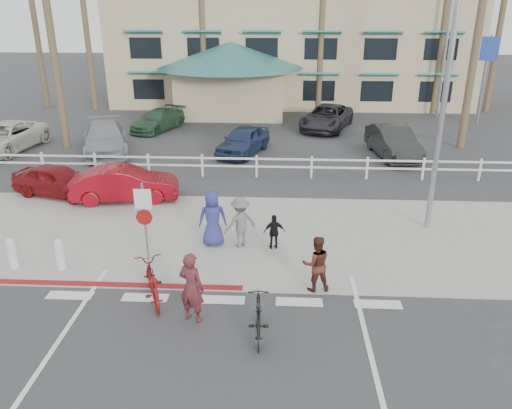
# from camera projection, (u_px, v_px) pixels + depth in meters

# --- Properties ---
(ground) EXTENTS (140.00, 140.00, 0.00)m
(ground) POSITION_uv_depth(u_px,v_px,m) (219.00, 314.00, 12.32)
(ground) COLOR #333335
(bike_path) EXTENTS (12.00, 16.00, 0.01)m
(bike_path) POSITION_uv_depth(u_px,v_px,m) (207.00, 368.00, 10.47)
(bike_path) COLOR #333335
(bike_path) RESTS_ON ground
(sidewalk_plaza) EXTENTS (22.00, 7.00, 0.01)m
(sidewalk_plaza) POSITION_uv_depth(u_px,v_px,m) (235.00, 235.00, 16.49)
(sidewalk_plaza) COLOR gray
(sidewalk_plaza) RESTS_ON ground
(cross_street) EXTENTS (40.00, 5.00, 0.01)m
(cross_street) POSITION_uv_depth(u_px,v_px,m) (244.00, 193.00, 20.20)
(cross_street) COLOR #333335
(cross_street) RESTS_ON ground
(parking_lot) EXTENTS (50.00, 16.00, 0.01)m
(parking_lot) POSITION_uv_depth(u_px,v_px,m) (256.00, 136.00, 29.00)
(parking_lot) COLOR #333335
(parking_lot) RESTS_ON ground
(curb_red) EXTENTS (7.00, 0.25, 0.02)m
(curb_red) POSITION_uv_depth(u_px,v_px,m) (115.00, 285.00, 13.58)
(curb_red) COLOR maroon
(curb_red) RESTS_ON ground
(rail_fence) EXTENTS (29.40, 0.16, 1.00)m
(rail_fence) POSITION_uv_depth(u_px,v_px,m) (259.00, 166.00, 21.84)
(rail_fence) COLOR silver
(rail_fence) RESTS_ON ground
(building) EXTENTS (28.00, 16.00, 11.30)m
(building) POSITION_uv_depth(u_px,v_px,m) (291.00, 24.00, 38.84)
(building) COLOR #C7B488
(building) RESTS_ON ground
(sign_post) EXTENTS (0.50, 0.10, 2.90)m
(sign_post) POSITION_uv_depth(u_px,v_px,m) (145.00, 222.00, 13.93)
(sign_post) COLOR gray
(sign_post) RESTS_ON ground
(bollard_0) EXTENTS (0.26, 0.26, 0.95)m
(bollard_0) POSITION_uv_depth(u_px,v_px,m) (60.00, 254.00, 14.23)
(bollard_0) COLOR silver
(bollard_0) RESTS_ON ground
(bollard_1) EXTENTS (0.26, 0.26, 0.95)m
(bollard_1) POSITION_uv_depth(u_px,v_px,m) (12.00, 253.00, 14.30)
(bollard_1) COLOR silver
(bollard_1) RESTS_ON ground
(streetlight_0) EXTENTS (0.60, 2.00, 9.00)m
(streetlight_0) POSITION_uv_depth(u_px,v_px,m) (445.00, 95.00, 15.42)
(streetlight_0) COLOR gray
(streetlight_0) RESTS_ON ground
(streetlight_1) EXTENTS (0.60, 2.00, 9.50)m
(streetlight_1) POSITION_uv_depth(u_px,v_px,m) (446.00, 43.00, 32.20)
(streetlight_1) COLOR gray
(streetlight_1) RESTS_ON ground
(info_sign) EXTENTS (1.20, 0.16, 5.60)m
(info_sign) POSITION_uv_depth(u_px,v_px,m) (484.00, 79.00, 30.98)
(info_sign) COLOR navy
(info_sign) RESTS_ON ground
(palm_1) EXTENTS (4.00, 4.00, 13.00)m
(palm_1) POSITION_uv_depth(u_px,v_px,m) (84.00, 14.00, 33.64)
(palm_1) COLOR #1A431C
(palm_1) RESTS_ON ground
(palm_3) EXTENTS (4.00, 4.00, 14.00)m
(palm_3) POSITION_uv_depth(u_px,v_px,m) (202.00, 6.00, 33.07)
(palm_3) COLOR #1A431C
(palm_3) RESTS_ON ground
(palm_5) EXTENTS (4.00, 4.00, 13.00)m
(palm_5) POSITION_uv_depth(u_px,v_px,m) (322.00, 14.00, 32.86)
(palm_5) COLOR #1A431C
(palm_5) RESTS_ON ground
(palm_7) EXTENTS (4.00, 4.00, 14.00)m
(palm_7) POSITION_uv_depth(u_px,v_px,m) (447.00, 6.00, 32.29)
(palm_7) COLOR #1A431C
(palm_7) RESTS_ON ground
(palm_10) EXTENTS (4.00, 4.00, 12.00)m
(palm_10) POSITION_uv_depth(u_px,v_px,m) (50.00, 28.00, 24.47)
(palm_10) COLOR #1A431C
(palm_10) RESTS_ON ground
(palm_11) EXTENTS (4.00, 4.00, 14.00)m
(palm_11) POSITION_uv_depth(u_px,v_px,m) (482.00, 7.00, 24.00)
(palm_11) COLOR #1A431C
(palm_11) RESTS_ON ground
(bike_red) EXTENTS (1.35, 2.05, 1.02)m
(bike_red) POSITION_uv_depth(u_px,v_px,m) (152.00, 282.00, 12.73)
(bike_red) COLOR maroon
(bike_red) RESTS_ON ground
(rider_red) EXTENTS (0.77, 0.65, 1.80)m
(rider_red) POSITION_uv_depth(u_px,v_px,m) (192.00, 287.00, 11.76)
(rider_red) COLOR #592127
(rider_red) RESTS_ON ground
(bike_black) EXTENTS (0.57, 1.73, 1.03)m
(bike_black) POSITION_uv_depth(u_px,v_px,m) (258.00, 317.00, 11.30)
(bike_black) COLOR black
(bike_black) RESTS_ON ground
(rider_black) EXTENTS (0.85, 0.71, 1.56)m
(rider_black) POSITION_uv_depth(u_px,v_px,m) (316.00, 264.00, 13.08)
(rider_black) COLOR #4C2519
(rider_black) RESTS_ON ground
(pedestrian_a) EXTENTS (1.22, 1.07, 1.64)m
(pedestrian_a) POSITION_uv_depth(u_px,v_px,m) (240.00, 222.00, 15.47)
(pedestrian_a) COLOR slate
(pedestrian_a) RESTS_ON ground
(pedestrian_child) EXTENTS (0.70, 0.38, 1.13)m
(pedestrian_child) POSITION_uv_depth(u_px,v_px,m) (274.00, 232.00, 15.41)
(pedestrian_child) COLOR black
(pedestrian_child) RESTS_ON ground
(pedestrian_b) EXTENTS (0.97, 0.71, 1.81)m
(pedestrian_b) POSITION_uv_depth(u_px,v_px,m) (213.00, 218.00, 15.54)
(pedestrian_b) COLOR navy
(pedestrian_b) RESTS_ON ground
(car_white_sedan) EXTENTS (4.23, 2.08, 1.33)m
(car_white_sedan) POSITION_uv_depth(u_px,v_px,m) (125.00, 184.00, 19.24)
(car_white_sedan) COLOR maroon
(car_white_sedan) RESTS_ON ground
(car_red_compact) EXTENTS (3.95, 2.48, 1.25)m
(car_red_compact) POSITION_uv_depth(u_px,v_px,m) (58.00, 181.00, 19.71)
(car_red_compact) COLOR maroon
(car_red_compact) RESTS_ON ground
(lot_car_0) EXTENTS (3.02, 5.50, 1.46)m
(lot_car_0) POSITION_uv_depth(u_px,v_px,m) (5.00, 137.00, 25.68)
(lot_car_0) COLOR beige
(lot_car_0) RESTS_ON ground
(lot_car_1) EXTENTS (3.68, 5.57, 1.50)m
(lot_car_1) POSITION_uv_depth(u_px,v_px,m) (105.00, 138.00, 25.50)
(lot_car_1) COLOR gray
(lot_car_1) RESTS_ON ground
(lot_car_2) EXTENTS (2.89, 4.40, 1.39)m
(lot_car_2) POSITION_uv_depth(u_px,v_px,m) (243.00, 140.00, 25.26)
(lot_car_2) COLOR navy
(lot_car_2) RESTS_ON ground
(lot_car_3) EXTENTS (2.22, 4.77, 1.51)m
(lot_car_3) POSITION_uv_depth(u_px,v_px,m) (393.00, 142.00, 24.72)
(lot_car_3) COLOR black
(lot_car_3) RESTS_ON ground
(lot_car_4) EXTENTS (3.10, 4.53, 1.22)m
(lot_car_4) POSITION_uv_depth(u_px,v_px,m) (158.00, 120.00, 30.09)
(lot_car_4) COLOR #2A4E33
(lot_car_4) RESTS_ON ground
(lot_car_5) EXTENTS (3.92, 5.63, 1.43)m
(lot_car_5) POSITION_uv_depth(u_px,v_px,m) (327.00, 117.00, 30.32)
(lot_car_5) COLOR #27272D
(lot_car_5) RESTS_ON ground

